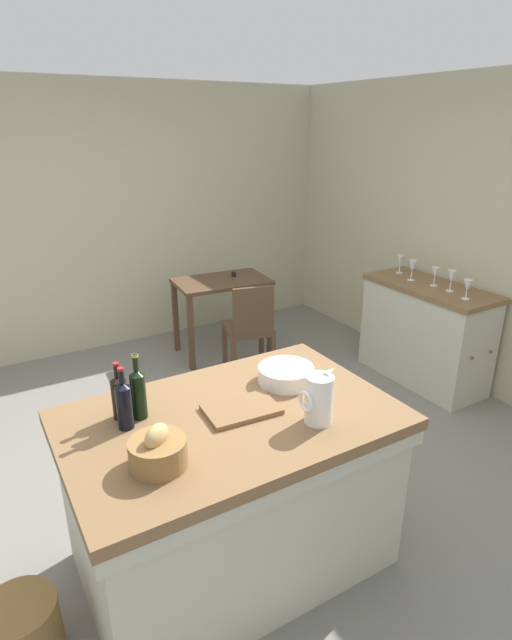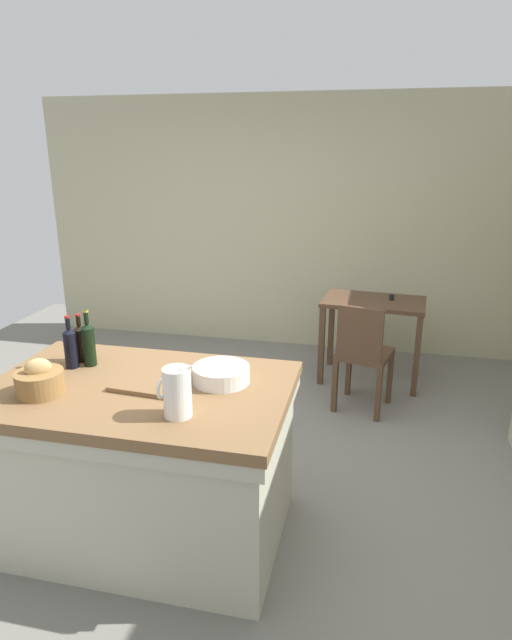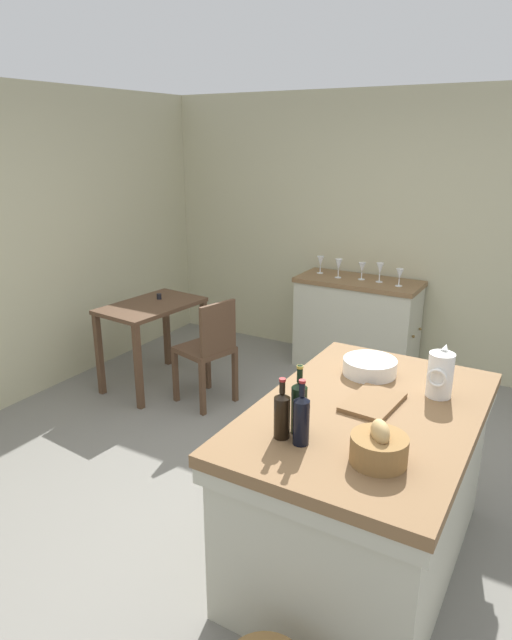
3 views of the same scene
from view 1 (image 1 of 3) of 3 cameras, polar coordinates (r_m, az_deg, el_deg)
name	(u,v)px [view 1 (image 1 of 3)]	position (r m, az deg, el deg)	size (l,w,h in m)	color
ground_plane	(215,478)	(3.54, -4.63, -17.24)	(6.76, 6.76, 0.00)	slate
wall_back	(93,221)	(5.33, -17.78, 10.49)	(5.32, 0.12, 2.60)	#B7B28E
wall_right	(496,241)	(4.63, 25.38, 7.97)	(0.12, 5.20, 2.60)	#B7B28E
island_table	(232,485)	(2.71, -2.69, -18.00)	(1.58, 1.02, 0.90)	brown
side_cabinet	(425,333)	(4.78, 18.42, -1.39)	(0.52, 1.17, 0.90)	brown
writing_desk	(222,292)	(5.03, -3.84, 3.13)	(0.95, 0.64, 0.82)	#513826
wooden_chair	(250,328)	(4.50, -0.70, -0.91)	(0.49, 0.49, 0.92)	#513826
pitcher	(319,399)	(2.37, 7.04, -8.77)	(0.17, 0.13, 0.28)	white
wash_bowl	(286,374)	(2.74, 3.37, -6.11)	(0.30, 0.30, 0.09)	white
bread_basket	(158,451)	(2.14, -10.95, -14.24)	(0.24, 0.24, 0.19)	olive
cutting_board	(241,409)	(2.49, -1.66, -9.99)	(0.35, 0.23, 0.02)	brown
wine_bottle_dark	(138,393)	(2.44, -13.08, -7.93)	(0.07, 0.07, 0.33)	black
wine_bottle_amber	(119,396)	(2.47, -15.10, -8.21)	(0.07, 0.07, 0.28)	black
wine_bottle_green	(124,404)	(2.39, -14.57, -9.11)	(0.07, 0.07, 0.30)	black
wine_glass_far_left	(467,286)	(4.34, 22.64, 3.56)	(0.07, 0.07, 0.16)	white
wine_glass_left	(452,277)	(4.49, 21.10, 4.53)	(0.07, 0.07, 0.18)	white
wine_glass_middle	(435,273)	(4.60, 19.47, 4.98)	(0.07, 0.07, 0.16)	white
wine_glass_right	(412,267)	(4.70, 17.14, 5.75)	(0.07, 0.07, 0.18)	white
wine_glass_far_right	(400,261)	(4.91, 15.89, 6.40)	(0.07, 0.07, 0.17)	white
wicker_hamper	(22,631)	(2.77, -24.76, -29.14)	(0.32, 0.32, 0.29)	olive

